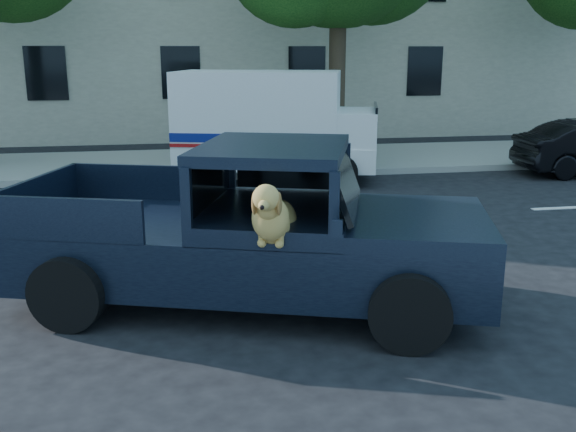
# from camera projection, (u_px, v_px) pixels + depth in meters

# --- Properties ---
(ground) EXTENTS (120.00, 120.00, 0.00)m
(ground) POSITION_uv_depth(u_px,v_px,m) (121.00, 305.00, 7.44)
(ground) COLOR black
(ground) RESTS_ON ground
(far_sidewalk) EXTENTS (60.00, 4.00, 0.15)m
(far_sidewalk) POSITION_uv_depth(u_px,v_px,m) (147.00, 164.00, 16.19)
(far_sidewalk) COLOR gray
(far_sidewalk) RESTS_ON ground
(lane_stripes) EXTENTS (21.60, 0.14, 0.01)m
(lane_stripes) POSITION_uv_depth(u_px,v_px,m) (255.00, 222.00, 11.02)
(lane_stripes) COLOR silver
(lane_stripes) RESTS_ON ground
(building_main) EXTENTS (26.00, 6.00, 9.00)m
(building_main) POSITION_uv_depth(u_px,v_px,m) (234.00, 3.00, 22.55)
(building_main) COLOR beige
(building_main) RESTS_ON ground
(pickup_truck) EXTENTS (5.61, 3.57, 1.87)m
(pickup_truck) POSITION_uv_depth(u_px,v_px,m) (244.00, 251.00, 7.37)
(pickup_truck) COLOR black
(pickup_truck) RESTS_ON ground
(mail_truck) EXTENTS (4.82, 3.27, 2.43)m
(mail_truck) POSITION_uv_depth(u_px,v_px,m) (272.00, 133.00, 14.53)
(mail_truck) COLOR silver
(mail_truck) RESTS_ON ground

